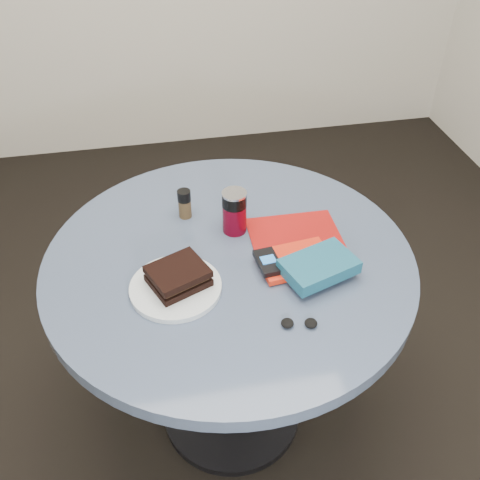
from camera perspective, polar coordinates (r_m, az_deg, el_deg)
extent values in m
plane|color=black|center=(2.02, -0.88, -17.85)|extent=(4.00, 4.00, 0.00)
cylinder|color=black|center=(2.01, -0.88, -17.62)|extent=(0.48, 0.48, 0.03)
cylinder|color=black|center=(1.72, -1.00, -11.22)|extent=(0.11, 0.11, 0.68)
cylinder|color=#3D4B65|center=(1.46, -1.16, -2.26)|extent=(1.00, 1.00, 0.04)
cylinder|color=silver|center=(1.35, -6.88, -5.05)|extent=(0.26, 0.26, 0.01)
cube|color=black|center=(1.35, -6.57, -4.27)|extent=(0.17, 0.16, 0.02)
cube|color=#2F2012|center=(1.34, -6.61, -3.82)|extent=(0.15, 0.14, 0.01)
cube|color=black|center=(1.33, -6.66, -3.36)|extent=(0.17, 0.16, 0.02)
cylinder|color=#590415|center=(1.50, -0.59, 2.38)|extent=(0.07, 0.07, 0.09)
cylinder|color=black|center=(1.46, -0.61, 4.29)|extent=(0.07, 0.07, 0.04)
cylinder|color=silver|center=(1.45, -0.61, 4.97)|extent=(0.07, 0.07, 0.01)
cylinder|color=#45341D|center=(1.57, -5.89, 3.39)|extent=(0.04, 0.04, 0.06)
cylinder|color=black|center=(1.54, -6.00, 4.73)|extent=(0.05, 0.05, 0.03)
cube|color=maroon|center=(1.51, 5.84, 0.56)|extent=(0.26, 0.19, 0.00)
cube|color=red|center=(1.42, 5.90, -2.18)|extent=(0.20, 0.15, 0.02)
cube|color=navy|center=(1.37, 8.41, -2.78)|extent=(0.21, 0.17, 0.04)
cube|color=black|center=(1.38, 3.02, -2.36)|extent=(0.06, 0.10, 0.02)
cube|color=#2263AE|center=(1.38, 3.03, -2.09)|extent=(0.04, 0.03, 0.00)
ellipsoid|color=black|center=(1.27, 5.07, -8.83)|extent=(0.04, 0.04, 0.02)
ellipsoid|color=black|center=(1.27, 7.57, -8.79)|extent=(0.04, 0.04, 0.02)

